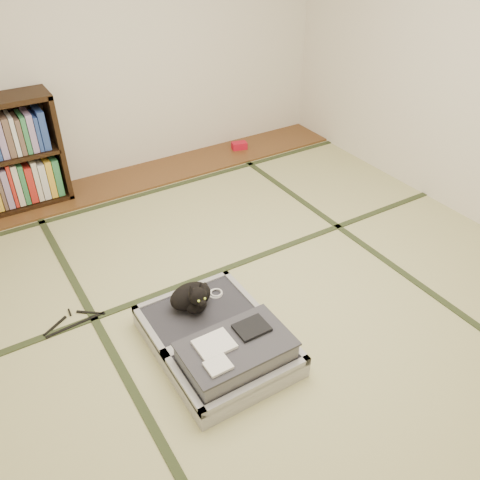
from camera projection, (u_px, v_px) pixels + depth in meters
floor at (261, 299)px, 3.34m from camera, size 4.50×4.50×0.00m
wood_strip at (143, 177)px, 4.74m from camera, size 4.00×0.50×0.02m
red_item at (239, 146)px, 5.19m from camera, size 0.17×0.12×0.07m
room_shell at (268, 77)px, 2.51m from camera, size 4.50×4.50×4.50m
tatami_borders at (224, 260)px, 3.69m from camera, size 4.00×4.50×0.01m
suitcase at (220, 342)px, 2.90m from camera, size 0.67×0.90×0.27m
cat at (192, 297)px, 3.03m from camera, size 0.30×0.30×0.24m
cable_coil at (216, 293)px, 3.18m from camera, size 0.09×0.09×0.02m
hanger at (74, 322)px, 3.16m from camera, size 0.39×0.19×0.01m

